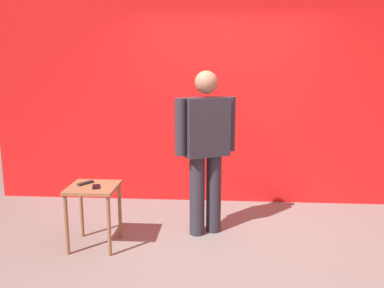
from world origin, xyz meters
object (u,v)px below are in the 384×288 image
Objects in this scene: standing_person at (206,145)px; cell_phone at (96,187)px; side_table at (93,197)px; tv_remote at (86,183)px.

standing_person is 1.18m from cell_phone.
standing_person reaches higher than cell_phone.
cell_phone is at bearing -39.63° from side_table.
tv_remote is (-1.18, -0.34, -0.34)m from standing_person.
tv_remote reaches higher than cell_phone.
tv_remote is (-0.14, 0.10, 0.01)m from cell_phone.
side_table is 0.16m from tv_remote.
side_table is 0.13m from cell_phone.
standing_person reaches higher than side_table.
side_table is at bearing 2.25° from tv_remote.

